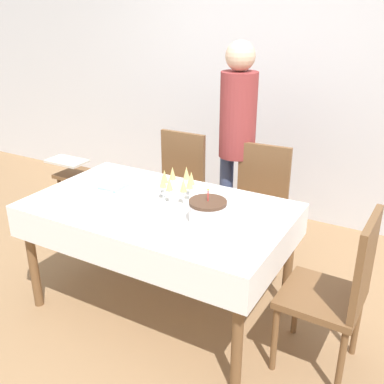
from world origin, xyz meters
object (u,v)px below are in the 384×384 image
dining_chair_right_end (339,288)px  champagne_tray (178,186)px  dining_chair_far_left (176,186)px  person_standing (237,131)px  plate_stack_main (154,219)px  birthday_cake (208,212)px  dining_chair_far_right (258,204)px  high_chair (76,182)px

dining_chair_right_end → champagne_tray: 1.13m
dining_chair_far_left → person_standing: size_ratio=0.57×
dining_chair_far_left → champagne_tray: (0.42, -0.66, 0.32)m
plate_stack_main → birthday_cake: bearing=30.6°
dining_chair_right_end → champagne_tray: dining_chair_right_end is taller
dining_chair_far_left → person_standing: person_standing is taller
dining_chair_far_right → champagne_tray: size_ratio=2.82×
dining_chair_far_left → champagne_tray: dining_chair_far_left is taller
champagne_tray → high_chair: champagne_tray is taller
dining_chair_far_right → champagne_tray: dining_chair_far_right is taller
dining_chair_far_right → plate_stack_main: size_ratio=4.06×
dining_chair_far_left → dining_chair_right_end: 1.69m
person_standing → high_chair: person_standing is taller
high_chair → person_standing: bearing=18.2°
champagne_tray → high_chair: 1.40m
person_standing → dining_chair_far_left: bearing=-158.5°
birthday_cake → plate_stack_main: birthday_cake is taller
birthday_cake → person_standing: size_ratio=0.13×
dining_chair_far_left → plate_stack_main: size_ratio=4.06×
plate_stack_main → champagne_tray: bearing=98.6°
dining_chair_far_left → champagne_tray: 0.85m
dining_chair_far_left → person_standing: (0.45, 0.18, 0.49)m
dining_chair_far_left → person_standing: 0.69m
champagne_tray → plate_stack_main: champagne_tray is taller
person_standing → plate_stack_main: bearing=-88.8°
dining_chair_far_left → dining_chair_far_right: same height
dining_chair_far_left → dining_chair_right_end: (1.49, -0.80, 0.00)m
dining_chair_far_right → person_standing: person_standing is taller
person_standing → champagne_tray: bearing=-92.0°
dining_chair_far_right → dining_chair_right_end: bearing=-45.8°
plate_stack_main → person_standing: size_ratio=0.14×
birthday_cake → person_standing: (-0.29, 1.04, 0.19)m
dining_chair_far_right → high_chair: 1.60m
birthday_cake → high_chair: bearing=159.3°
dining_chair_far_left → high_chair: bearing=-163.6°
dining_chair_right_end → person_standing: person_standing is taller
dining_chair_far_right → high_chair: (-1.58, -0.25, -0.05)m
plate_stack_main → dining_chair_right_end: bearing=12.0°
plate_stack_main → dining_chair_far_right: bearing=76.7°
dining_chair_far_right → birthday_cake: birthday_cake is taller
dining_chair_far_left → plate_stack_main: bearing=-65.1°
dining_chair_far_left → champagne_tray: size_ratio=2.82×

